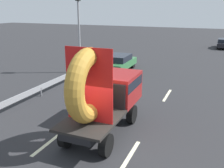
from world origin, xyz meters
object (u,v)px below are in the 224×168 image
object	(u,v)px
flatbed_truck	(105,92)
oncoming_car	(224,43)
traffic_light	(79,20)
distant_sedan	(119,62)

from	to	relation	value
flatbed_truck	oncoming_car	size ratio (longest dim) A/B	1.34
flatbed_truck	traffic_light	size ratio (longest dim) A/B	0.78
flatbed_truck	distant_sedan	distance (m)	11.15
flatbed_truck	traffic_light	world-z (taller)	traffic_light
distant_sedan	traffic_light	distance (m)	4.81
oncoming_car	distant_sedan	bearing A→B (deg)	-116.67
traffic_light	oncoming_car	size ratio (longest dim) A/B	1.73
oncoming_car	flatbed_truck	bearing A→B (deg)	-100.36
traffic_light	oncoming_car	distance (m)	21.73
traffic_light	oncoming_car	xyz separation A→B (m)	(11.07, 18.35, -3.57)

